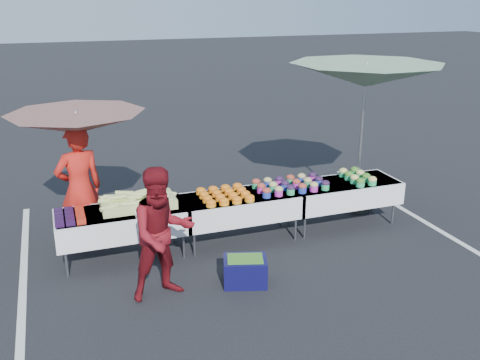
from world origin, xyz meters
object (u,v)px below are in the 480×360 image
object	(u,v)px
table_right	(342,192)
vendor	(80,189)
table_left	(122,221)
customer	(162,234)
table_center	(240,205)
storage_bin	(245,270)
umbrella_left	(77,124)
umbrella_right	(366,76)

from	to	relation	value
table_right	vendor	size ratio (longest dim) A/B	0.97
table_left	customer	distance (m)	1.28
table_center	table_left	bearing A→B (deg)	180.00
vendor	customer	xyz separation A→B (m)	(0.86, -1.75, -0.09)
table_right	storage_bin	bearing A→B (deg)	-149.58
umbrella_left	umbrella_right	world-z (taller)	umbrella_right
umbrella_right	table_right	bearing A→B (deg)	-140.86
vendor	storage_bin	world-z (taller)	vendor
table_center	vendor	bearing A→B (deg)	166.64
storage_bin	table_right	bearing A→B (deg)	47.82
table_center	customer	bearing A→B (deg)	-140.45
table_right	umbrella_left	size ratio (longest dim) A/B	0.88
table_center	umbrella_right	world-z (taller)	umbrella_right
table_right	table_center	bearing A→B (deg)	180.00
table_right	vendor	xyz separation A→B (m)	(-4.12, 0.55, 0.37)
umbrella_left	umbrella_right	bearing A→B (deg)	-3.84
table_left	umbrella_left	distance (m)	1.59
table_left	table_right	bearing A→B (deg)	0.00
table_left	table_center	world-z (taller)	same
table_center	table_right	bearing A→B (deg)	0.00
table_center	umbrella_left	xyz separation A→B (m)	(-2.25, 0.80, 1.29)
umbrella_right	table_center	bearing A→B (deg)	-168.51
vendor	umbrella_right	size ratio (longest dim) A/B	0.57
vendor	storage_bin	size ratio (longest dim) A/B	2.86
table_left	umbrella_right	bearing A→B (deg)	6.62
customer	umbrella_right	xyz separation A→B (m)	(3.86, 1.69, 1.52)
table_left	umbrella_left	bearing A→B (deg)	119.41
storage_bin	customer	bearing A→B (deg)	-167.03
umbrella_left	storage_bin	size ratio (longest dim) A/B	3.17
table_right	umbrella_left	distance (m)	4.33
customer	storage_bin	bearing A→B (deg)	-11.95
table_left	storage_bin	size ratio (longest dim) A/B	2.78
table_center	umbrella_left	world-z (taller)	umbrella_left
umbrella_left	storage_bin	world-z (taller)	umbrella_left
vendor	umbrella_right	bearing A→B (deg)	164.35
table_right	umbrella_right	distance (m)	1.96
table_center	vendor	size ratio (longest dim) A/B	0.97
vendor	customer	distance (m)	1.96
table_right	customer	xyz separation A→B (m)	(-3.26, -1.20, 0.28)
table_center	vendor	distance (m)	2.41
table_right	umbrella_left	world-z (taller)	umbrella_left
customer	umbrella_left	size ratio (longest dim) A/B	0.81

